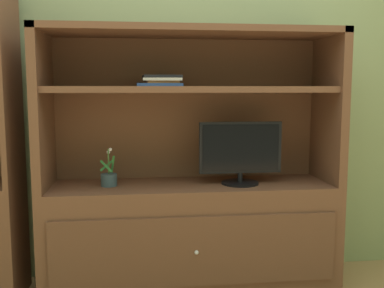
{
  "coord_description": "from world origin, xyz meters",
  "views": [
    {
      "loc": [
        -0.31,
        -2.24,
        1.25
      ],
      "look_at": [
        0.0,
        0.35,
        0.92
      ],
      "focal_mm": 41.72,
      "sensor_mm": 36.0,
      "label": 1
    }
  ],
  "objects_px": {
    "potted_plant": "(109,179)",
    "magazine_stack": "(162,81)",
    "tv_monitor": "(240,152)",
    "media_console": "(191,210)"
  },
  "relations": [
    {
      "from": "potted_plant",
      "to": "magazine_stack",
      "type": "xyz_separation_m",
      "value": [
        0.32,
        0.0,
        0.58
      ]
    },
    {
      "from": "media_console",
      "to": "magazine_stack",
      "type": "relative_size",
      "value": 5.46
    },
    {
      "from": "tv_monitor",
      "to": "potted_plant",
      "type": "xyz_separation_m",
      "value": [
        -0.79,
        0.04,
        -0.15
      ]
    },
    {
      "from": "tv_monitor",
      "to": "potted_plant",
      "type": "distance_m",
      "value": 0.8
    },
    {
      "from": "magazine_stack",
      "to": "tv_monitor",
      "type": "bearing_deg",
      "value": -4.92
    },
    {
      "from": "tv_monitor",
      "to": "potted_plant",
      "type": "height_order",
      "value": "tv_monitor"
    },
    {
      "from": "media_console",
      "to": "tv_monitor",
      "type": "distance_m",
      "value": 0.47
    },
    {
      "from": "media_console",
      "to": "magazine_stack",
      "type": "bearing_deg",
      "value": -178.78
    },
    {
      "from": "tv_monitor",
      "to": "magazine_stack",
      "type": "relative_size",
      "value": 1.55
    },
    {
      "from": "potted_plant",
      "to": "magazine_stack",
      "type": "distance_m",
      "value": 0.66
    }
  ]
}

